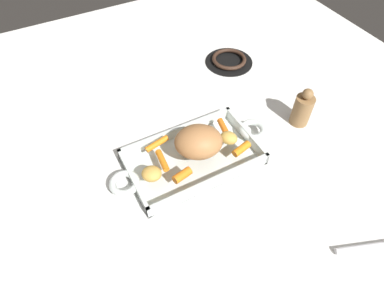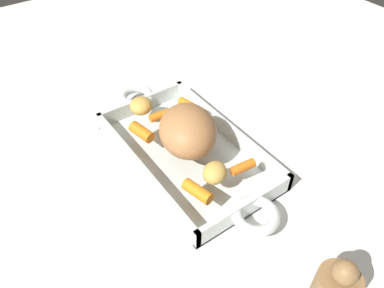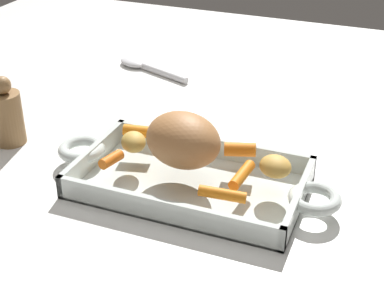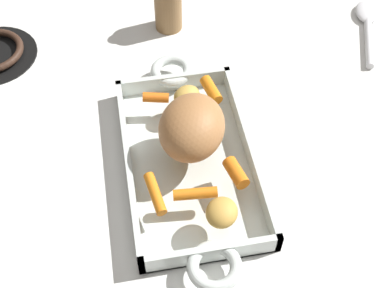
# 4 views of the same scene
# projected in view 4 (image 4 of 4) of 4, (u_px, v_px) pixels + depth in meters

# --- Properties ---
(ground_plane) EXTENTS (1.85, 1.85, 0.00)m
(ground_plane) POSITION_uv_depth(u_px,v_px,m) (190.00, 165.00, 0.85)
(ground_plane) COLOR white
(roasting_dish) EXTENTS (0.47, 0.21, 0.04)m
(roasting_dish) POSITION_uv_depth(u_px,v_px,m) (190.00, 160.00, 0.84)
(roasting_dish) COLOR silver
(roasting_dish) RESTS_ON ground_plane
(pork_roast) EXTENTS (0.16, 0.14, 0.08)m
(pork_roast) POSITION_uv_depth(u_px,v_px,m) (192.00, 127.00, 0.79)
(pork_roast) COLOR #AA7141
(pork_roast) RESTS_ON roasting_dish
(baby_carrot_southwest) EXTENTS (0.02, 0.05, 0.02)m
(baby_carrot_southwest) POSITION_uv_depth(u_px,v_px,m) (156.00, 98.00, 0.87)
(baby_carrot_southwest) COLOR orange
(baby_carrot_southwest) RESTS_ON roasting_dish
(baby_carrot_northeast) EXTENTS (0.05, 0.03, 0.02)m
(baby_carrot_northeast) POSITION_uv_depth(u_px,v_px,m) (236.00, 173.00, 0.78)
(baby_carrot_northeast) COLOR orange
(baby_carrot_northeast) RESTS_ON roasting_dish
(baby_carrot_northwest) EXTENTS (0.07, 0.03, 0.02)m
(baby_carrot_northwest) POSITION_uv_depth(u_px,v_px,m) (155.00, 194.00, 0.76)
(baby_carrot_northwest) COLOR orange
(baby_carrot_northwest) RESTS_ON roasting_dish
(baby_carrot_short) EXTENTS (0.02, 0.07, 0.02)m
(baby_carrot_short) POSITION_uv_depth(u_px,v_px,m) (195.00, 194.00, 0.76)
(baby_carrot_short) COLOR orange
(baby_carrot_short) RESTS_ON roasting_dish
(baby_carrot_southeast) EXTENTS (0.06, 0.03, 0.02)m
(baby_carrot_southeast) POSITION_uv_depth(u_px,v_px,m) (211.00, 90.00, 0.88)
(baby_carrot_southeast) COLOR orange
(baby_carrot_southeast) RESTS_ON roasting_dish
(potato_halved) EXTENTS (0.06, 0.06, 0.03)m
(potato_halved) POSITION_uv_depth(u_px,v_px,m) (187.00, 96.00, 0.87)
(potato_halved) COLOR gold
(potato_halved) RESTS_ON roasting_dish
(potato_whole) EXTENTS (0.07, 0.07, 0.03)m
(potato_whole) POSITION_uv_depth(u_px,v_px,m) (222.00, 213.00, 0.73)
(potato_whole) COLOR gold
(potato_whole) RESTS_ON roasting_dish
(serving_spoon) EXTENTS (0.20, 0.10, 0.02)m
(serving_spoon) POSITION_uv_depth(u_px,v_px,m) (368.00, 21.00, 1.06)
(serving_spoon) COLOR white
(serving_spoon) RESTS_ON ground_plane
(pepper_mill) EXTENTS (0.06, 0.06, 0.13)m
(pepper_mill) POSITION_uv_depth(u_px,v_px,m) (168.00, 5.00, 1.02)
(pepper_mill) COLOR olive
(pepper_mill) RESTS_ON ground_plane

